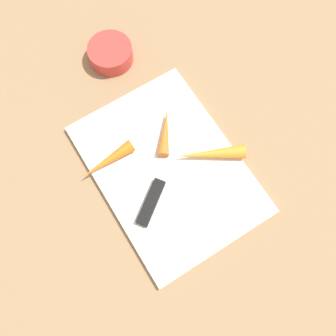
% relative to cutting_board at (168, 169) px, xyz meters
% --- Properties ---
extents(ground_plane, '(1.40, 1.40, 0.00)m').
position_rel_cutting_board_xyz_m(ground_plane, '(0.00, 0.00, -0.01)').
color(ground_plane, '#8C6D4C').
extents(cutting_board, '(0.36, 0.26, 0.01)m').
position_rel_cutting_board_xyz_m(cutting_board, '(0.00, 0.00, 0.00)').
color(cutting_board, silver).
rests_on(cutting_board, ground_plane).
extents(knife, '(0.13, 0.17, 0.01)m').
position_rel_cutting_board_xyz_m(knife, '(0.03, -0.05, 0.01)').
color(knife, '#B7B7BC').
rests_on(knife, cutting_board).
extents(carrot_medium, '(0.03, 0.11, 0.02)m').
position_rel_cutting_board_xyz_m(carrot_medium, '(-0.07, -0.09, 0.02)').
color(carrot_medium, orange).
rests_on(carrot_medium, cutting_board).
extents(carrot_longest, '(0.08, 0.13, 0.03)m').
position_rel_cutting_board_xyz_m(carrot_longest, '(0.02, 0.08, 0.02)').
color(carrot_longest, orange).
rests_on(carrot_longest, cutting_board).
extents(carrot_shortest, '(0.09, 0.08, 0.02)m').
position_rel_cutting_board_xyz_m(carrot_shortest, '(-0.06, 0.03, 0.02)').
color(carrot_shortest, orange).
rests_on(carrot_shortest, cutting_board).
extents(small_bowl, '(0.09, 0.09, 0.04)m').
position_rel_cutting_board_xyz_m(small_bowl, '(-0.28, 0.03, 0.01)').
color(small_bowl, red).
rests_on(small_bowl, ground_plane).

